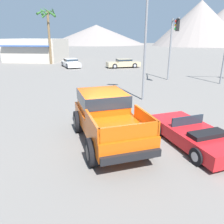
# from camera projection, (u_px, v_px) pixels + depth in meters

# --- Properties ---
(ground_plane) EXTENTS (320.00, 320.00, 0.00)m
(ground_plane) POSITION_uv_depth(u_px,v_px,m) (114.00, 138.00, 9.22)
(ground_plane) COLOR slate
(orange_pickup_truck) EXTENTS (3.81, 5.26, 1.88)m
(orange_pickup_truck) POSITION_uv_depth(u_px,v_px,m) (106.00, 114.00, 8.83)
(orange_pickup_truck) COLOR #CC4C0C
(orange_pickup_truck) RESTS_ON ground_plane
(red_convertible_car) EXTENTS (3.37, 4.36, 1.03)m
(red_convertible_car) POSITION_uv_depth(u_px,v_px,m) (194.00, 135.00, 8.54)
(red_convertible_car) COLOR red
(red_convertible_car) RESTS_ON ground_plane
(parked_car_white) EXTENTS (3.82, 4.65, 1.20)m
(parked_car_white) POSITION_uv_depth(u_px,v_px,m) (71.00, 63.00, 30.78)
(parked_car_white) COLOR white
(parked_car_white) RESTS_ON ground_plane
(parked_car_tan) EXTENTS (4.90, 3.29, 1.19)m
(parked_car_tan) POSITION_uv_depth(u_px,v_px,m) (123.00, 63.00, 30.41)
(parked_car_tan) COLOR tan
(parked_car_tan) RESTS_ON ground_plane
(traffic_light_crosswalk) EXTENTS (0.38, 3.96, 5.69)m
(traffic_light_crosswalk) POSITION_uv_depth(u_px,v_px,m) (173.00, 38.00, 19.18)
(traffic_light_crosswalk) COLOR slate
(traffic_light_crosswalk) RESTS_ON ground_plane
(street_lamp_post) EXTENTS (0.90, 0.24, 7.42)m
(street_lamp_post) POSITION_uv_depth(u_px,v_px,m) (146.00, 30.00, 13.42)
(street_lamp_post) COLOR slate
(street_lamp_post) RESTS_ON ground_plane
(palm_tree_tall) EXTENTS (2.93, 2.94, 8.27)m
(palm_tree_tall) POSITION_uv_depth(u_px,v_px,m) (48.00, 22.00, 32.77)
(palm_tree_tall) COLOR brown
(palm_tree_tall) RESTS_ON ground_plane
(storefront_building) EXTENTS (9.02, 8.53, 3.79)m
(storefront_building) POSITION_uv_depth(u_px,v_px,m) (37.00, 50.00, 38.42)
(storefront_building) COLOR #BCB2A3
(storefront_building) RESTS_ON ground_plane
(distant_mountain_range) EXTENTS (125.78, 68.87, 21.23)m
(distant_mountain_range) POSITION_uv_depth(u_px,v_px,m) (182.00, 27.00, 117.64)
(distant_mountain_range) COLOR gray
(distant_mountain_range) RESTS_ON ground_plane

